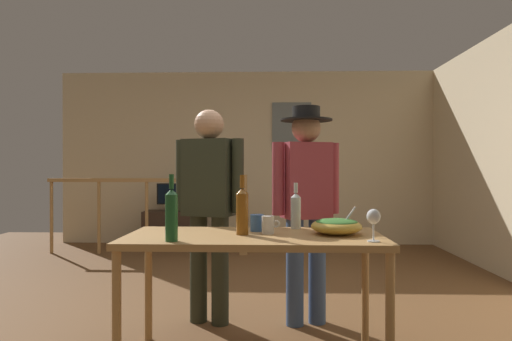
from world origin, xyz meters
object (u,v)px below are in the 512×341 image
object	(u,v)px
framed_picture	(292,126)
mug_white	(268,225)
wine_bottle_green	(172,214)
stair_railing	(182,205)
serving_table	(254,247)
wine_bottle_clear	(296,210)
mug_blue	(258,223)
person_standing_left	(209,198)
salad_bowl	(336,225)
flat_screen_tv	(175,195)
person_standing_right	(306,196)
tv_console	(175,229)
wine_bottle_amber	(242,210)
wine_glass	(374,218)

from	to	relation	value
framed_picture	mug_white	size ratio (longest dim) A/B	6.29
wine_bottle_green	mug_white	size ratio (longest dim) A/B	3.27
stair_railing	serving_table	xyz separation A→B (m)	(1.11, -3.30, 0.02)
wine_bottle_green	wine_bottle_clear	world-z (taller)	wine_bottle_green
mug_blue	person_standing_left	bearing A→B (deg)	127.15
salad_bowl	flat_screen_tv	bearing A→B (deg)	115.64
wine_bottle_clear	person_standing_right	bearing A→B (deg)	75.21
framed_picture	flat_screen_tv	world-z (taller)	framed_picture
person_standing_right	wine_bottle_clear	bearing A→B (deg)	57.14
framed_picture	flat_screen_tv	distance (m)	2.05
tv_console	wine_bottle_amber	distance (m)	4.10
tv_console	wine_bottle_green	bearing A→B (deg)	-78.02
mug_white	tv_console	bearing A→B (deg)	110.19
person_standing_left	person_standing_right	bearing A→B (deg)	-161.93
wine_glass	person_standing_right	xyz separation A→B (m)	(-0.30, 0.89, 0.06)
framed_picture	stair_railing	size ratio (longest dim) A/B	0.26
person_standing_left	stair_railing	bearing A→B (deg)	-56.19
framed_picture	wine_bottle_clear	xyz separation A→B (m)	(-0.15, -3.86, -0.92)
mug_blue	person_standing_right	xyz separation A→B (m)	(0.35, 0.50, 0.14)
stair_railing	salad_bowl	world-z (taller)	stair_railing
serving_table	mug_blue	size ratio (longest dim) A/B	12.37
salad_bowl	wine_bottle_clear	distance (m)	0.35
wine_bottle_amber	flat_screen_tv	bearing A→B (deg)	108.04
stair_railing	serving_table	size ratio (longest dim) A/B	1.76
stair_railing	wine_bottle_green	world-z (taller)	wine_bottle_green
framed_picture	salad_bowl	distance (m)	4.22
flat_screen_tv	wine_glass	world-z (taller)	wine_glass
wine_bottle_clear	wine_bottle_amber	bearing A→B (deg)	-140.05
framed_picture	mug_blue	xyz separation A→B (m)	(-0.40, -3.99, -0.99)
framed_picture	person_standing_left	distance (m)	3.68
flat_screen_tv	person_standing_right	world-z (taller)	person_standing_right
person_standing_left	wine_bottle_clear	bearing A→B (deg)	167.65
wine_bottle_green	wine_bottle_amber	xyz separation A→B (m)	(0.37, 0.25, -0.00)
salad_bowl	mug_blue	world-z (taller)	salad_bowl
wine_glass	wine_bottle_clear	xyz separation A→B (m)	(-0.40, 0.52, -0.00)
stair_railing	mug_white	distance (m)	3.47
serving_table	wine_bottle_green	distance (m)	0.56
flat_screen_tv	mug_blue	xyz separation A→B (m)	(1.33, -3.67, 0.05)
stair_railing	tv_console	world-z (taller)	stair_railing
serving_table	wine_bottle_amber	world-z (taller)	wine_bottle_amber
serving_table	mug_white	bearing A→B (deg)	26.89
wine_bottle_clear	person_standing_right	world-z (taller)	person_standing_right
serving_table	person_standing_right	bearing A→B (deg)	60.97
mug_white	wine_bottle_amber	bearing A→B (deg)	-165.52
wine_bottle_amber	wine_bottle_clear	world-z (taller)	wine_bottle_amber
wine_bottle_amber	person_standing_right	distance (m)	0.79
mug_white	person_standing_left	bearing A→B (deg)	126.19
stair_railing	mug_blue	world-z (taller)	stair_railing
tv_console	wine_glass	distance (m)	4.58
person_standing_left	wine_bottle_amber	bearing A→B (deg)	132.14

